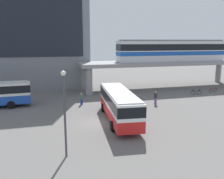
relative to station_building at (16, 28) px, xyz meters
name	(u,v)px	position (x,y,z in m)	size (l,w,h in m)	color
ground_plane	(84,101)	(10.16, -16.31, -10.82)	(120.00, 120.00, 0.00)	#605E5B
station_building	(16,28)	(0.00, 0.00, 0.00)	(25.55, 14.94, 21.64)	slate
elevated_platform	(163,65)	(25.73, -9.91, -6.61)	(30.78, 6.87, 4.85)	gray
train	(172,50)	(27.36, -9.91, -4.01)	(20.40, 2.96, 3.84)	silver
bus_main	(119,102)	(12.38, -26.07, -8.83)	(3.55, 11.23, 3.22)	red
bicycle_brown	(121,93)	(16.32, -14.30, -10.46)	(1.76, 0.44, 1.04)	black
bicycle_black	(196,92)	(28.13, -17.00, -10.46)	(1.78, 0.30, 1.04)	black
bicycle_red	(213,90)	(31.87, -16.20, -10.46)	(1.76, 0.46, 1.04)	black
pedestrian_walking_across	(156,98)	(19.13, -20.94, -9.96)	(0.47, 0.41, 1.82)	#724C8C
pedestrian_by_bike_rack	(81,99)	(9.45, -18.45, -10.06)	(0.34, 0.45, 1.62)	navy
lamp_post	(65,107)	(6.18, -33.09, -7.05)	(0.36, 0.36, 6.40)	#3F3F44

